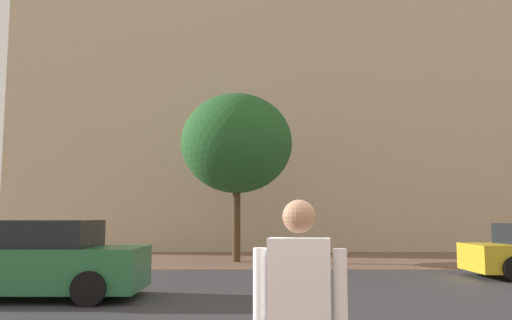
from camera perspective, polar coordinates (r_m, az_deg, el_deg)
ground_plane at (r=13.79m, az=-0.43°, el=-12.88°), size 120.00×120.00×0.00m
street_asphalt_strip at (r=12.68m, az=-0.45°, el=-13.46°), size 120.00×8.20×0.00m
landmark_building at (r=31.78m, az=3.24°, el=9.67°), size 29.13×11.67×35.51m
person_skater at (r=3.58m, az=4.53°, el=-16.67°), size 0.60×0.34×1.73m
car_green at (r=11.72m, az=-23.34°, el=-9.91°), size 4.52×2.08×1.55m
tree_curb_far at (r=19.76m, az=-2.31°, el=1.78°), size 4.12×4.12×6.20m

